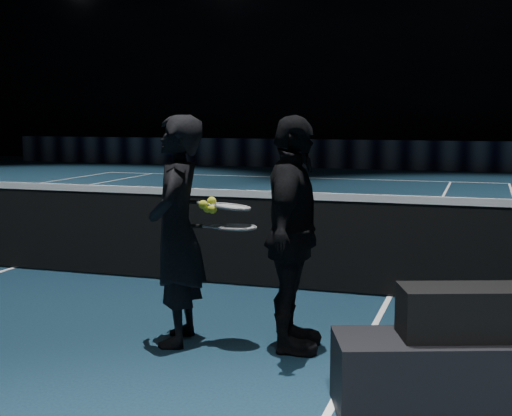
{
  "coord_description": "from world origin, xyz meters",
  "views": [
    {
      "loc": [
        4.9,
        -6.5,
        1.68
      ],
      "look_at": [
        3.37,
        -1.76,
        1.02
      ],
      "focal_mm": 50.0,
      "sensor_mm": 36.0,
      "label": 1
    }
  ],
  "objects_px": {
    "player_bench": "(462,374)",
    "player_b": "(292,235)",
    "tennis_balls": "(211,206)",
    "racket_lower": "(237,227)",
    "racket_bag": "(465,312)",
    "player_a": "(177,231)",
    "racket_upper": "(231,207)"
  },
  "relations": [
    {
      "from": "player_a",
      "to": "player_b",
      "type": "xyz_separation_m",
      "value": [
        0.84,
        0.1,
        0.0
      ]
    },
    {
      "from": "player_b",
      "to": "tennis_balls",
      "type": "height_order",
      "value": "player_b"
    },
    {
      "from": "player_a",
      "to": "tennis_balls",
      "type": "height_order",
      "value": "player_a"
    },
    {
      "from": "racket_bag",
      "to": "player_a",
      "type": "height_order",
      "value": "player_a"
    },
    {
      "from": "player_bench",
      "to": "player_a",
      "type": "relative_size",
      "value": 0.86
    },
    {
      "from": "player_b",
      "to": "racket_lower",
      "type": "relative_size",
      "value": 2.47
    },
    {
      "from": "racket_lower",
      "to": "tennis_balls",
      "type": "distance_m",
      "value": 0.24
    },
    {
      "from": "player_b",
      "to": "racket_upper",
      "type": "distance_m",
      "value": 0.49
    },
    {
      "from": "racket_bag",
      "to": "racket_upper",
      "type": "distance_m",
      "value": 1.86
    },
    {
      "from": "player_b",
      "to": "tennis_balls",
      "type": "relative_size",
      "value": 13.97
    },
    {
      "from": "racket_lower",
      "to": "tennis_balls",
      "type": "relative_size",
      "value": 5.67
    },
    {
      "from": "racket_lower",
      "to": "racket_bag",
      "type": "bearing_deg",
      "value": -29.88
    },
    {
      "from": "player_bench",
      "to": "player_b",
      "type": "height_order",
      "value": "player_b"
    },
    {
      "from": "racket_bag",
      "to": "player_a",
      "type": "relative_size",
      "value": 0.43
    },
    {
      "from": "player_a",
      "to": "racket_lower",
      "type": "distance_m",
      "value": 0.45
    },
    {
      "from": "tennis_balls",
      "to": "player_b",
      "type": "bearing_deg",
      "value": 6.11
    },
    {
      "from": "tennis_balls",
      "to": "racket_lower",
      "type": "bearing_deg",
      "value": 5.12
    },
    {
      "from": "racket_upper",
      "to": "tennis_balls",
      "type": "relative_size",
      "value": 5.67
    },
    {
      "from": "racket_bag",
      "to": "player_a",
      "type": "distance_m",
      "value": 2.16
    },
    {
      "from": "player_b",
      "to": "racket_upper",
      "type": "bearing_deg",
      "value": 84.77
    },
    {
      "from": "player_bench",
      "to": "player_b",
      "type": "relative_size",
      "value": 0.86
    },
    {
      "from": "racket_lower",
      "to": "tennis_balls",
      "type": "bearing_deg",
      "value": 178.53
    },
    {
      "from": "player_a",
      "to": "racket_lower",
      "type": "xyz_separation_m",
      "value": [
        0.45,
        0.05,
        0.04
      ]
    },
    {
      "from": "player_b",
      "to": "racket_bag",
      "type": "bearing_deg",
      "value": -128.18
    },
    {
      "from": "player_b",
      "to": "player_bench",
      "type": "bearing_deg",
      "value": -128.18
    },
    {
      "from": "player_bench",
      "to": "tennis_balls",
      "type": "bearing_deg",
      "value": 140.25
    },
    {
      "from": "racket_bag",
      "to": "tennis_balls",
      "type": "xyz_separation_m",
      "value": [
        -1.79,
        0.67,
        0.44
      ]
    },
    {
      "from": "racket_bag",
      "to": "player_b",
      "type": "relative_size",
      "value": 0.43
    },
    {
      "from": "racket_upper",
      "to": "tennis_balls",
      "type": "xyz_separation_m",
      "value": [
        -0.14,
        -0.05,
        0.0
      ]
    },
    {
      "from": "racket_bag",
      "to": "racket_lower",
      "type": "relative_size",
      "value": 1.06
    },
    {
      "from": "racket_bag",
      "to": "racket_lower",
      "type": "bearing_deg",
      "value": 137.46
    },
    {
      "from": "player_bench",
      "to": "racket_lower",
      "type": "xyz_separation_m",
      "value": [
        -1.6,
        0.69,
        0.66
      ]
    }
  ]
}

